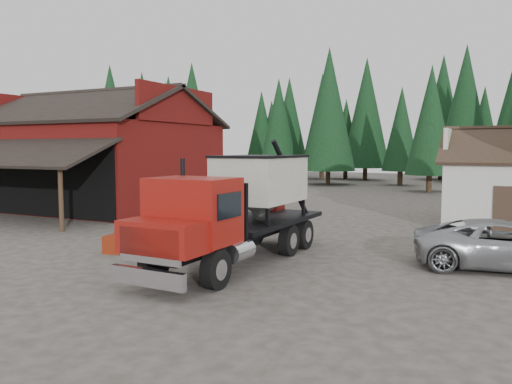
% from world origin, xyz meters
% --- Properties ---
extents(ground, '(120.00, 120.00, 0.00)m').
position_xyz_m(ground, '(0.00, 0.00, 0.00)').
color(ground, '#413A33').
rests_on(ground, ground).
extents(red_barn, '(12.80, 13.63, 7.18)m').
position_xyz_m(red_barn, '(-11.00, 9.90, 2.69)').
color(red_barn, '#601010').
rests_on(red_barn, ground).
extents(conifer_backdrop, '(76.00, 16.00, 16.00)m').
position_xyz_m(conifer_backdrop, '(0.00, 42.00, 0.00)').
color(conifer_backdrop, black).
rests_on(conifer_backdrop, ground).
extents(near_pine_a, '(4.40, 4.40, 11.40)m').
position_xyz_m(near_pine_a, '(-22.00, 28.00, 6.39)').
color(near_pine_a, '#382619').
rests_on(near_pine_a, ground).
extents(near_pine_b, '(3.96, 3.96, 10.40)m').
position_xyz_m(near_pine_b, '(6.00, 30.00, 5.89)').
color(near_pine_b, '#382619').
rests_on(near_pine_b, ground).
extents(near_pine_d, '(5.28, 5.28, 13.40)m').
position_xyz_m(near_pine_d, '(-4.00, 34.00, 7.39)').
color(near_pine_d, '#382619').
rests_on(near_pine_d, ground).
extents(feed_truck, '(2.58, 8.66, 3.88)m').
position_xyz_m(feed_truck, '(4.01, 0.27, 1.81)').
color(feed_truck, black).
rests_on(feed_truck, ground).
extents(silver_car, '(5.57, 3.25, 1.46)m').
position_xyz_m(silver_car, '(11.53, 3.00, 0.73)').
color(silver_car, '#A1A5A9').
rests_on(silver_car, ground).
extents(equip_box, '(0.86, 1.19, 0.60)m').
position_xyz_m(equip_box, '(-0.50, -0.04, 0.30)').
color(equip_box, maroon).
rests_on(equip_box, ground).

